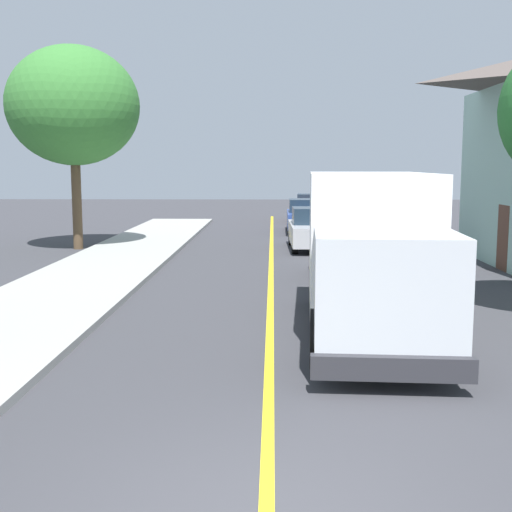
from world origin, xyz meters
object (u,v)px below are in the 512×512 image
(parked_car_mid, at_px, (313,230))
(stop_sign, at_px, (431,222))
(parked_car_near, at_px, (348,254))
(parked_car_far, at_px, (305,217))
(street_tree_down_block, at_px, (73,106))
(parked_car_furthest, at_px, (311,209))
(box_truck, at_px, (370,245))

(parked_car_mid, relative_size, stop_sign, 1.67)
(parked_car_near, xyz_separation_m, parked_car_far, (-0.56, 14.26, 0.00))
(street_tree_down_block, bearing_deg, parked_car_far, 36.36)
(parked_car_far, distance_m, parked_car_furthest, 6.28)
(box_truck, xyz_separation_m, stop_sign, (2.25, 4.49, 0.09))
(box_truck, xyz_separation_m, parked_car_mid, (-0.35, 13.35, -0.97))
(parked_car_mid, bearing_deg, parked_car_near, -85.46)
(stop_sign, height_order, street_tree_down_block, street_tree_down_block)
(parked_car_near, height_order, parked_car_mid, same)
(parked_car_near, relative_size, stop_sign, 1.67)
(parked_car_far, bearing_deg, stop_sign, -80.67)
(parked_car_near, bearing_deg, parked_car_furthest, 89.82)
(parked_car_mid, bearing_deg, stop_sign, -73.63)
(box_truck, relative_size, parked_car_near, 1.65)
(parked_car_near, relative_size, parked_car_mid, 1.00)
(parked_car_near, bearing_deg, stop_sign, -35.51)
(parked_car_near, relative_size, parked_car_far, 1.00)
(parked_car_near, bearing_deg, parked_car_mid, 94.54)
(parked_car_mid, xyz_separation_m, street_tree_down_block, (-9.48, -0.16, 4.87))
(box_truck, distance_m, parked_car_near, 6.01)
(parked_car_furthest, bearing_deg, stop_sign, -84.93)
(parked_car_far, height_order, stop_sign, stop_sign)
(parked_car_far, bearing_deg, box_truck, -89.07)
(street_tree_down_block, bearing_deg, parked_car_mid, 0.96)
(parked_car_near, distance_m, street_tree_down_block, 13.34)
(parked_car_far, bearing_deg, parked_car_furthest, 84.24)
(parked_car_mid, relative_size, parked_car_far, 1.00)
(parked_car_far, xyz_separation_m, stop_sign, (2.58, -15.70, 1.06))
(parked_car_near, height_order, street_tree_down_block, street_tree_down_block)
(parked_car_near, relative_size, street_tree_down_block, 0.55)
(parked_car_near, xyz_separation_m, stop_sign, (2.01, -1.44, 1.06))
(box_truck, height_order, street_tree_down_block, street_tree_down_block)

